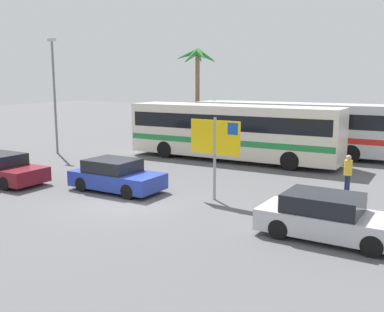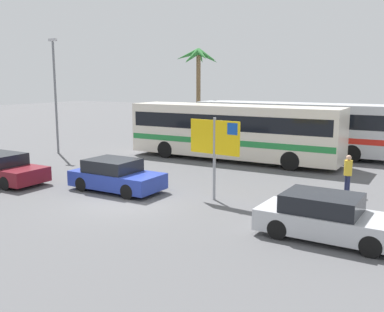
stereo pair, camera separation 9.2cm
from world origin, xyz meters
TOP-DOWN VIEW (x-y plane):
  - ground at (0.00, 0.00)m, footprint 120.00×120.00m
  - bus_front_coach at (-0.16, 10.14)m, footprint 12.30×2.62m
  - bus_rear_coach at (2.14, 14.09)m, footprint 12.30×2.62m
  - ferry_sign at (2.86, 2.03)m, footprint 2.19×0.31m
  - car_maroon at (-6.89, -0.17)m, footprint 4.34×1.89m
  - car_silver at (7.63, -0.13)m, footprint 4.20×1.89m
  - car_blue at (-1.42, 1.27)m, footprint 3.97×1.89m
  - pedestrian_crossing_lot at (7.12, 5.48)m, footprint 0.32×0.32m
  - lamp_post_left_side at (-10.80, 6.96)m, footprint 0.56×0.20m
  - palm_tree_seaside at (-5.91, 16.44)m, footprint 3.37×3.29m

SIDE VIEW (x-z plane):
  - ground at x=0.00m, z-range 0.00..0.00m
  - car_blue at x=-1.42m, z-range -0.03..1.30m
  - car_silver at x=7.63m, z-range -0.03..1.30m
  - car_maroon at x=-6.89m, z-range -0.03..1.30m
  - pedestrian_crossing_lot at x=7.12m, z-range 0.14..1.76m
  - bus_front_coach at x=-0.16m, z-range 0.20..3.37m
  - bus_rear_coach at x=2.14m, z-range 0.20..3.37m
  - ferry_sign at x=2.86m, z-range 0.73..3.93m
  - lamp_post_left_side at x=-10.80m, z-range 0.33..7.39m
  - palm_tree_seaside at x=-5.91m, z-range 2.19..9.08m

